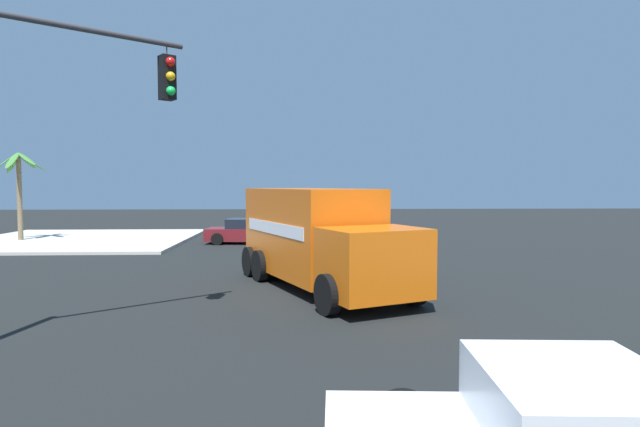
{
  "coord_description": "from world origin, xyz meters",
  "views": [
    {
      "loc": [
        -16.71,
        0.69,
        3.12
      ],
      "look_at": [
        -1.14,
        0.03,
        2.26
      ],
      "focal_mm": 29.49,
      "sensor_mm": 36.0,
      "label": 1
    }
  ],
  "objects_px": {
    "delivery_truck": "(319,237)",
    "palm_tree_far": "(19,180)",
    "sedan_maroon": "(248,231)",
    "traffic_light_primary": "(13,123)"
  },
  "relations": [
    {
      "from": "delivery_truck",
      "to": "palm_tree_far",
      "type": "xyz_separation_m",
      "value": [
        13.2,
        15.56,
        1.82
      ]
    },
    {
      "from": "palm_tree_far",
      "to": "sedan_maroon",
      "type": "bearing_deg",
      "value": -94.43
    },
    {
      "from": "delivery_truck",
      "to": "palm_tree_far",
      "type": "height_order",
      "value": "palm_tree_far"
    },
    {
      "from": "sedan_maroon",
      "to": "palm_tree_far",
      "type": "bearing_deg",
      "value": 85.57
    },
    {
      "from": "delivery_truck",
      "to": "palm_tree_far",
      "type": "bearing_deg",
      "value": 49.7
    },
    {
      "from": "delivery_truck",
      "to": "traffic_light_primary",
      "type": "bearing_deg",
      "value": 135.03
    },
    {
      "from": "delivery_truck",
      "to": "traffic_light_primary",
      "type": "distance_m",
      "value": 8.66
    },
    {
      "from": "traffic_light_primary",
      "to": "sedan_maroon",
      "type": "distance_m",
      "value": 18.6
    },
    {
      "from": "delivery_truck",
      "to": "sedan_maroon",
      "type": "relative_size",
      "value": 1.78
    },
    {
      "from": "traffic_light_primary",
      "to": "delivery_truck",
      "type": "bearing_deg",
      "value": -44.97
    }
  ]
}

